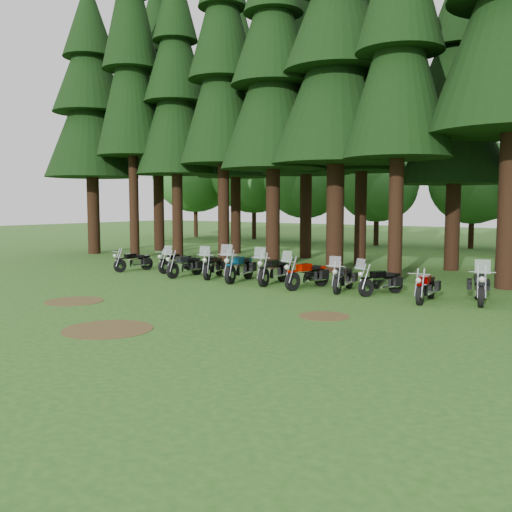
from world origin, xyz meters
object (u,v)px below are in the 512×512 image
(motorcycle_0, at_px, (134,262))
(motorcycle_7, at_px, (343,279))
(motorcycle_2, at_px, (185,266))
(motorcycle_6, at_px, (307,275))
(motorcycle_8, at_px, (381,282))
(motorcycle_4, at_px, (239,268))
(motorcycle_10, at_px, (479,287))
(motorcycle_3, at_px, (213,267))
(motorcycle_9, at_px, (426,288))
(motorcycle_5, at_px, (273,271))
(motorcycle_1, at_px, (176,263))

(motorcycle_0, xyz_separation_m, motorcycle_7, (10.39, 0.20, 0.03))
(motorcycle_2, distance_m, motorcycle_6, 5.83)
(motorcycle_2, bearing_deg, motorcycle_8, 1.34)
(motorcycle_4, bearing_deg, motorcycle_10, -9.77)
(motorcycle_4, relative_size, motorcycle_10, 1.08)
(motorcycle_0, xyz_separation_m, motorcycle_4, (5.93, 0.09, 0.11))
(motorcycle_3, relative_size, motorcycle_7, 1.02)
(motorcycle_9, relative_size, motorcycle_10, 0.90)
(motorcycle_2, height_order, motorcycle_3, motorcycle_3)
(motorcycle_3, distance_m, motorcycle_5, 3.03)
(motorcycle_0, xyz_separation_m, motorcycle_3, (4.39, 0.34, 0.06))
(motorcycle_6, relative_size, motorcycle_8, 1.14)
(motorcycle_0, relative_size, motorcycle_3, 0.91)
(motorcycle_7, bearing_deg, motorcycle_3, 168.44)
(motorcycle_2, height_order, motorcycle_5, motorcycle_5)
(motorcycle_0, xyz_separation_m, motorcycle_1, (1.85, 0.81, 0.01))
(motorcycle_3, xyz_separation_m, motorcycle_4, (1.54, -0.25, 0.05))
(motorcycle_4, bearing_deg, motorcycle_8, -11.27)
(motorcycle_1, bearing_deg, motorcycle_2, -29.93)
(motorcycle_8, bearing_deg, motorcycle_0, -158.24)
(motorcycle_1, relative_size, motorcycle_9, 0.98)
(motorcycle_9, bearing_deg, motorcycle_3, 170.88)
(motorcycle_4, height_order, motorcycle_8, motorcycle_4)
(motorcycle_5, bearing_deg, motorcycle_3, 170.55)
(motorcycle_5, xyz_separation_m, motorcycle_7, (2.97, -0.05, -0.05))
(motorcycle_1, bearing_deg, motorcycle_5, -1.95)
(motorcycle_7, bearing_deg, motorcycle_0, 170.85)
(motorcycle_1, xyz_separation_m, motorcycle_4, (4.08, -0.72, 0.10))
(motorcycle_1, bearing_deg, motorcycle_9, -0.98)
(motorcycle_4, height_order, motorcycle_5, motorcycle_4)
(motorcycle_3, distance_m, motorcycle_6, 4.66)
(motorcycle_1, relative_size, motorcycle_4, 0.82)
(motorcycle_3, relative_size, motorcycle_4, 0.88)
(motorcycle_0, height_order, motorcycle_5, motorcycle_5)
(motorcycle_0, distance_m, motorcycle_9, 13.42)
(motorcycle_6, height_order, motorcycle_8, motorcycle_6)
(motorcycle_7, height_order, motorcycle_10, motorcycle_10)
(motorcycle_3, distance_m, motorcycle_7, 6.00)
(motorcycle_10, bearing_deg, motorcycle_9, -170.49)
(motorcycle_2, bearing_deg, motorcycle_4, 2.90)
(motorcycle_5, bearing_deg, motorcycle_10, -5.43)
(motorcycle_1, distance_m, motorcycle_8, 9.92)
(motorcycle_9, distance_m, motorcycle_10, 1.59)
(motorcycle_0, xyz_separation_m, motorcycle_9, (13.42, -0.15, 0.02))
(motorcycle_7, bearing_deg, motorcycle_2, 172.08)
(motorcycle_4, distance_m, motorcycle_5, 1.50)
(motorcycle_0, bearing_deg, motorcycle_7, 12.59)
(motorcycle_1, distance_m, motorcycle_2, 1.63)
(motorcycle_0, xyz_separation_m, motorcycle_2, (3.21, -0.09, 0.05))
(motorcycle_1, height_order, motorcycle_2, motorcycle_2)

